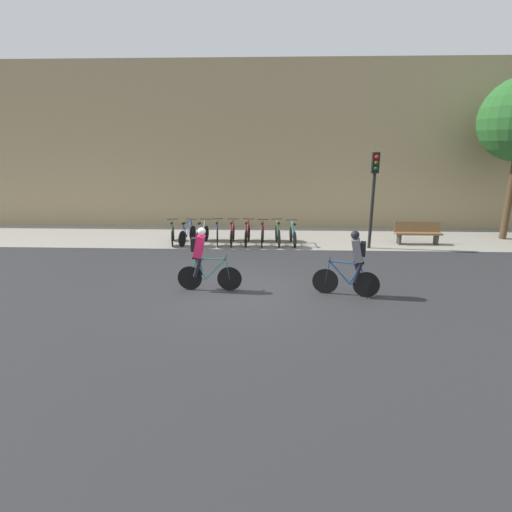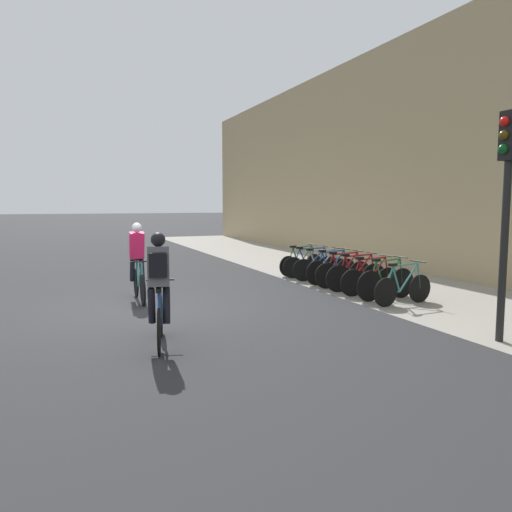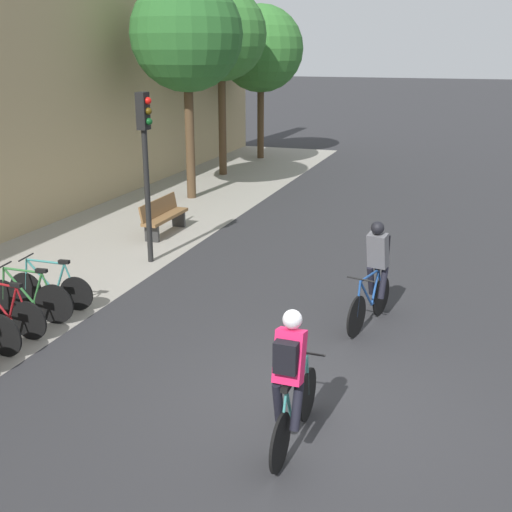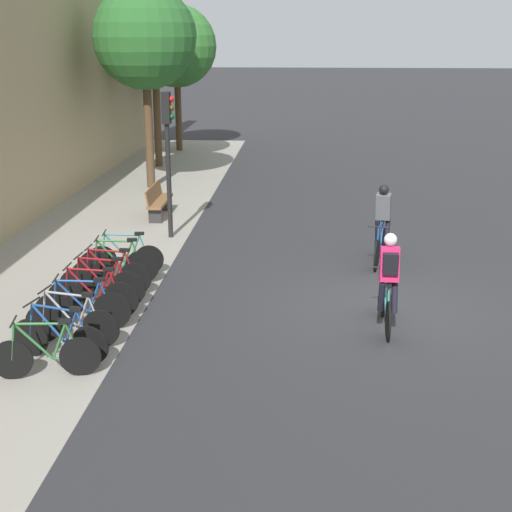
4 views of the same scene
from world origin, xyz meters
name	(u,v)px [view 1 (image 1 of 4)]	position (x,y,z in m)	size (l,w,h in m)	color
ground	(237,291)	(0.00, 0.00, 0.00)	(200.00, 200.00, 0.00)	#2B2B2D
kerb_strip	(250,236)	(0.00, 6.75, 0.00)	(44.00, 4.50, 0.01)	gray
building_facade	(253,146)	(0.00, 9.30, 3.83)	(44.00, 0.60, 7.65)	tan
cyclist_pink	(202,257)	(-0.95, 0.06, 0.95)	(1.80, 0.46, 1.78)	black
cyclist_grey	(354,262)	(3.11, -0.23, 0.95)	(1.74, 0.58, 1.79)	black
parked_bike_0	(173,234)	(-3.09, 5.36, 0.39)	(0.48, 1.61, 0.95)	black
parked_bike_1	(187,234)	(-2.48, 5.36, 0.39)	(0.51, 1.67, 0.95)	black
parked_bike_2	(202,234)	(-1.87, 5.36, 0.39)	(0.46, 1.68, 0.96)	black
parked_bike_3	(217,234)	(-1.26, 5.36, 0.40)	(0.46, 1.68, 0.98)	black
parked_bike_4	(232,234)	(-0.65, 5.36, 0.40)	(0.46, 1.71, 0.97)	black
parked_bike_5	(247,234)	(-0.04, 5.36, 0.41)	(0.46, 1.71, 0.98)	black
parked_bike_6	(263,235)	(0.58, 5.36, 0.40)	(0.46, 1.65, 0.96)	black
parked_bike_7	(278,235)	(1.19, 5.36, 0.41)	(0.46, 1.68, 0.99)	black
parked_bike_8	(293,235)	(1.80, 5.36, 0.39)	(0.46, 1.64, 0.95)	black
traffic_light_pole	(374,183)	(4.77, 4.93, 2.53)	(0.26, 0.30, 3.65)	black
bench	(418,233)	(6.87, 5.68, 0.47)	(1.85, 0.44, 0.89)	brown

